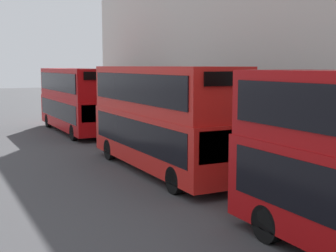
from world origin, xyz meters
name	(u,v)px	position (x,y,z in m)	size (l,w,h in m)	color
bus_second_in_queue	(161,114)	(1.60, 18.02, 2.49)	(2.59, 10.06, 4.52)	red
bus_third_in_queue	(75,97)	(1.60, 31.47, 2.40)	(2.59, 10.21, 4.36)	#B20C0F
pedestrian	(328,184)	(4.12, 10.94, 0.79)	(0.36, 0.36, 1.71)	#334C6B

